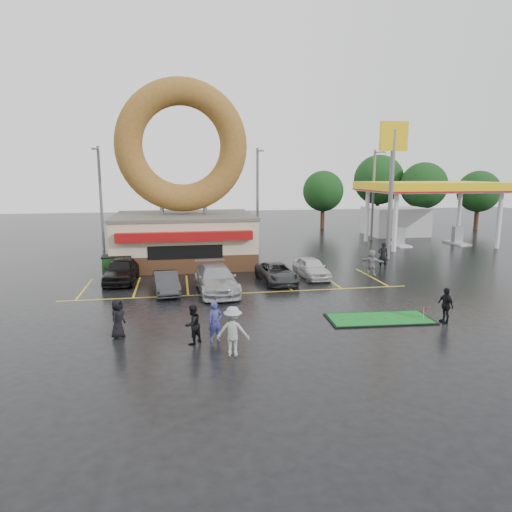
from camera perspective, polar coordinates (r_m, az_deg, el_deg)
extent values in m
plane|color=black|center=(22.84, -0.67, -6.86)|extent=(120.00, 120.00, 0.00)
cube|color=#472B19|center=(35.09, -8.87, 0.14)|extent=(10.00, 8.00, 1.20)
cube|color=beige|center=(34.82, -8.95, 2.98)|extent=(10.00, 8.00, 2.30)
cube|color=#59544C|center=(34.69, -9.01, 5.02)|extent=(10.20, 8.20, 0.20)
cube|color=maroon|center=(30.53, -8.84, 2.42)|extent=(9.00, 0.60, 0.60)
cylinder|color=slate|center=(34.65, -11.71, 6.09)|extent=(0.30, 0.30, 1.20)
cylinder|color=slate|center=(34.69, -6.39, 6.25)|extent=(0.30, 0.30, 1.20)
torus|color=brown|center=(34.59, -9.26, 13.46)|extent=(9.60, 2.00, 9.60)
cylinder|color=silver|center=(41.14, 16.99, 3.99)|extent=(0.40, 0.40, 5.00)
cylinder|color=silver|center=(46.48, 28.11, 3.90)|extent=(0.40, 0.40, 5.00)
cylinder|color=silver|center=(46.55, 13.70, 4.84)|extent=(0.40, 0.40, 5.00)
cylinder|color=silver|center=(51.33, 24.04, 4.73)|extent=(0.40, 0.40, 5.00)
cube|color=silver|center=(45.97, 21.13, 7.82)|extent=(12.00, 8.00, 0.50)
cube|color=yellow|center=(45.97, 21.15, 8.19)|extent=(12.30, 8.30, 0.70)
cube|color=#99999E|center=(44.88, 17.47, 2.40)|extent=(0.90, 0.60, 1.60)
cube|color=#99999E|center=(47.91, 23.87, 2.47)|extent=(0.90, 0.60, 1.60)
cube|color=silver|center=(52.36, 16.96, 4.17)|extent=(6.00, 5.00, 3.00)
cylinder|color=slate|center=(37.38, 16.49, 7.26)|extent=(0.36, 0.36, 10.00)
cube|color=yellow|center=(37.44, 16.86, 14.15)|extent=(2.20, 0.30, 2.20)
cylinder|color=slate|center=(42.12, -18.82, 6.76)|extent=(0.24, 0.24, 9.00)
cylinder|color=slate|center=(41.11, -19.39, 12.52)|extent=(0.12, 2.00, 0.12)
cube|color=slate|center=(40.13, -19.62, 12.50)|extent=(0.40, 0.18, 0.12)
cylinder|color=slate|center=(43.24, 0.19, 7.39)|extent=(0.24, 0.24, 9.00)
cylinder|color=slate|center=(42.24, 0.43, 13.02)|extent=(0.12, 2.00, 0.12)
cube|color=slate|center=(41.25, 0.68, 13.01)|extent=(0.40, 0.18, 0.12)
cylinder|color=slate|center=(47.72, 14.44, 7.35)|extent=(0.24, 0.24, 9.00)
cylinder|color=slate|center=(46.80, 15.18, 12.41)|extent=(0.12, 2.00, 0.12)
cube|color=slate|center=(45.89, 15.71, 12.37)|extent=(0.40, 0.18, 0.12)
cylinder|color=#332114|center=(59.58, 20.00, 4.65)|extent=(0.50, 0.50, 2.88)
sphere|color=black|center=(59.36, 20.23, 8.26)|extent=(5.60, 5.60, 5.60)
cylinder|color=#332114|center=(61.14, 25.82, 4.20)|extent=(0.50, 0.50, 2.52)
sphere|color=black|center=(60.93, 26.07, 7.27)|extent=(4.90, 4.90, 4.90)
cylinder|color=#332114|center=(61.29, 14.90, 5.24)|extent=(0.50, 0.50, 3.24)
sphere|color=black|center=(61.08, 15.08, 9.19)|extent=(6.30, 6.30, 6.30)
cylinder|color=#332114|center=(56.57, 8.31, 4.70)|extent=(0.50, 0.50, 2.52)
sphere|color=black|center=(56.34, 8.39, 8.03)|extent=(4.90, 4.90, 4.90)
imported|color=black|center=(29.68, -16.50, -1.71)|extent=(2.06, 4.60, 1.53)
imported|color=#2B2B2E|center=(26.41, -11.17, -3.29)|extent=(1.73, 3.85, 1.23)
imported|color=#A2A3A7|center=(26.20, -5.02, -2.90)|extent=(2.54, 5.43, 1.53)
imported|color=#2D2E30|center=(28.48, 2.62, -2.13)|extent=(2.27, 4.43, 1.20)
imported|color=silver|center=(29.90, 6.92, -1.46)|extent=(1.91, 4.04, 1.33)
imported|color=navy|center=(18.69, -5.12, -8.21)|extent=(0.69, 0.54, 1.65)
imported|color=black|center=(18.58, -7.94, -8.47)|extent=(0.98, 0.97, 1.60)
imported|color=#959698|center=(17.24, -2.90, -9.37)|extent=(1.37, 1.00, 1.90)
imported|color=black|center=(19.87, -16.90, -7.47)|extent=(0.78, 0.95, 1.67)
imported|color=black|center=(22.63, 22.61, -5.69)|extent=(0.51, 1.00, 1.63)
imported|color=gray|center=(31.41, 14.25, -0.77)|extent=(1.58, 1.37, 1.72)
imported|color=black|center=(33.61, 15.58, 0.04)|extent=(0.79, 0.63, 1.91)
cube|color=#183E18|center=(31.57, -16.95, -1.24)|extent=(1.85, 1.27, 1.30)
cube|color=black|center=(22.27, 15.17, -7.61)|extent=(4.96, 2.39, 0.06)
cube|color=#137223|center=(22.26, 15.17, -7.53)|extent=(4.73, 2.15, 0.03)
cylinder|color=silver|center=(22.68, 20.21, -6.77)|extent=(0.02, 0.02, 0.55)
cube|color=red|center=(22.65, 20.40, -6.22)|extent=(0.14, 0.01, 0.10)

